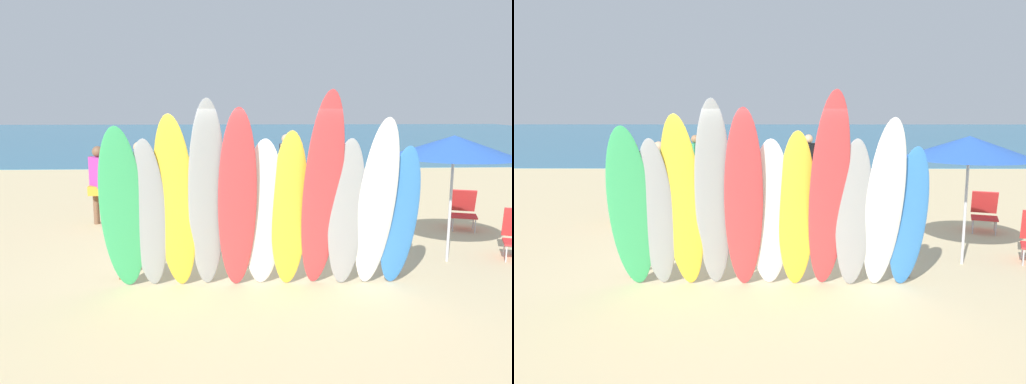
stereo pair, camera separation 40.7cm
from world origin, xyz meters
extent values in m
plane|color=#D3BC8C|center=(0.00, 14.00, 0.00)|extent=(60.00, 60.00, 0.00)
cube|color=teal|center=(0.00, 32.79, 0.01)|extent=(60.00, 40.00, 0.02)
cylinder|color=brown|center=(-2.05, 0.00, 0.35)|extent=(0.07, 0.07, 0.71)
cylinder|color=brown|center=(2.05, 0.00, 0.35)|extent=(0.07, 0.07, 0.71)
cylinder|color=brown|center=(0.00, 0.00, 0.71)|extent=(4.22, 0.06, 0.06)
ellipsoid|color=#38B266|center=(-1.85, -0.66, 1.15)|extent=(0.63, 0.87, 2.31)
ellipsoid|color=#999EA3|center=(-1.51, -0.60, 1.07)|extent=(0.49, 0.78, 2.15)
ellipsoid|color=yellow|center=(-1.15, -0.63, 1.23)|extent=(0.59, 0.83, 2.45)
ellipsoid|color=#999EA3|center=(-0.73, -0.69, 1.32)|extent=(0.57, 1.02, 2.64)
ellipsoid|color=#D13D42|center=(-0.33, -0.72, 1.27)|extent=(0.56, 0.94, 2.53)
ellipsoid|color=white|center=(0.01, -0.55, 1.07)|extent=(0.58, 0.71, 2.13)
ellipsoid|color=yellow|center=(0.36, -0.58, 1.12)|extent=(0.50, 0.68, 2.24)
ellipsoid|color=#D13D42|center=(0.78, -0.73, 1.37)|extent=(0.55, 1.06, 2.74)
ellipsoid|color=#999EA3|center=(1.12, -0.64, 1.07)|extent=(0.53, 0.77, 2.15)
ellipsoid|color=white|center=(1.51, -0.71, 1.21)|extent=(0.51, 0.92, 2.41)
ellipsoid|color=#337AD1|center=(1.88, -0.58, 1.02)|extent=(0.48, 0.66, 2.04)
cylinder|color=#9E704C|center=(-2.20, 6.94, 0.40)|extent=(0.12, 0.12, 0.81)
cylinder|color=#9E704C|center=(-2.04, 7.24, 0.40)|extent=(0.12, 0.12, 0.81)
cube|color=orange|center=(-2.12, 7.09, 0.74)|extent=(0.43, 0.27, 0.19)
cube|color=#33A36B|center=(-2.12, 7.09, 1.13)|extent=(0.39, 0.47, 0.63)
sphere|color=#9E704C|center=(-2.12, 7.09, 1.56)|extent=(0.23, 0.23, 0.23)
cylinder|color=#9E704C|center=(-2.24, 6.85, 1.16)|extent=(0.10, 0.10, 0.56)
cylinder|color=#9E704C|center=(-1.99, 7.33, 1.16)|extent=(0.10, 0.10, 0.56)
cylinder|color=#9E704C|center=(-3.38, 5.88, 0.37)|extent=(0.11, 0.11, 0.74)
cylinder|color=#9E704C|center=(-3.68, 5.96, 0.37)|extent=(0.11, 0.11, 0.74)
cube|color=#B23399|center=(-3.53, 5.92, 0.69)|extent=(0.40, 0.25, 0.18)
cube|color=black|center=(-3.53, 5.92, 1.04)|extent=(0.42, 0.29, 0.58)
sphere|color=#9E704C|center=(-3.53, 5.92, 1.43)|extent=(0.21, 0.21, 0.21)
cylinder|color=#9E704C|center=(-3.29, 5.85, 1.07)|extent=(0.09, 0.09, 0.52)
cylinder|color=#9E704C|center=(-3.77, 5.98, 1.07)|extent=(0.09, 0.09, 0.52)
cylinder|color=brown|center=(-3.09, 3.35, 0.41)|extent=(0.12, 0.12, 0.81)
cylinder|color=brown|center=(-3.33, 3.59, 0.41)|extent=(0.12, 0.12, 0.81)
cube|color=orange|center=(-3.21, 3.47, 0.75)|extent=(0.44, 0.27, 0.19)
cube|color=#B23399|center=(-3.21, 3.47, 1.13)|extent=(0.45, 0.45, 0.64)
sphere|color=brown|center=(-3.21, 3.47, 1.56)|extent=(0.23, 0.23, 0.23)
cylinder|color=brown|center=(-3.02, 3.28, 1.17)|extent=(0.10, 0.10, 0.57)
cylinder|color=brown|center=(-3.40, 3.66, 1.17)|extent=(0.10, 0.10, 0.57)
cylinder|color=tan|center=(1.06, 6.48, 0.42)|extent=(0.13, 0.13, 0.84)
cylinder|color=tan|center=(0.92, 6.16, 0.42)|extent=(0.13, 0.13, 0.84)
cube|color=#2D4CB2|center=(0.99, 6.32, 0.77)|extent=(0.45, 0.28, 0.20)
cube|color=black|center=(0.99, 6.32, 1.17)|extent=(0.39, 0.49, 0.66)
sphere|color=tan|center=(0.99, 6.32, 1.62)|extent=(0.24, 0.24, 0.24)
cylinder|color=tan|center=(1.11, 6.57, 1.20)|extent=(0.10, 0.10, 0.58)
cylinder|color=tan|center=(0.87, 6.07, 1.20)|extent=(0.10, 0.10, 0.58)
cylinder|color=tan|center=(-2.58, 4.00, 0.42)|extent=(0.13, 0.13, 0.84)
cylinder|color=tan|center=(-2.30, 3.80, 0.42)|extent=(0.13, 0.13, 0.84)
cube|color=#2D4CB2|center=(-2.44, 3.90, 0.77)|extent=(0.45, 0.28, 0.20)
cube|color=#33A36B|center=(-2.44, 3.90, 1.17)|extent=(0.48, 0.43, 0.66)
sphere|color=tan|center=(-2.44, 3.90, 1.61)|extent=(0.24, 0.24, 0.24)
cylinder|color=tan|center=(-2.66, 4.06, 1.20)|extent=(0.10, 0.10, 0.58)
cylinder|color=tan|center=(-2.21, 3.74, 1.20)|extent=(0.10, 0.10, 0.58)
cylinder|color=#B7B7BC|center=(4.01, 2.62, 0.14)|extent=(0.02, 0.02, 0.28)
cylinder|color=#B7B7BC|center=(4.41, 2.48, 0.14)|extent=(0.02, 0.02, 0.28)
cylinder|color=#B7B7BC|center=(4.14, 2.97, 0.14)|extent=(0.02, 0.02, 0.28)
cylinder|color=#B7B7BC|center=(4.53, 2.84, 0.14)|extent=(0.02, 0.02, 0.28)
cube|color=red|center=(4.27, 2.73, 0.30)|extent=(0.62, 0.59, 0.03)
cube|color=red|center=(4.39, 3.07, 0.55)|extent=(0.57, 0.45, 0.49)
cylinder|color=#B7B7BC|center=(4.04, 0.57, 0.14)|extent=(0.02, 0.02, 0.28)
cylinder|color=#B7B7BC|center=(4.18, 0.92, 0.14)|extent=(0.02, 0.02, 0.28)
cylinder|color=silver|center=(3.10, 0.67, 0.99)|extent=(0.04, 0.04, 1.97)
cone|color=blue|center=(3.10, 0.67, 1.89)|extent=(1.96, 1.96, 0.34)
camera|label=1|loc=(-0.36, -7.42, 2.58)|focal=36.54mm
camera|label=2|loc=(0.05, -7.42, 2.58)|focal=36.54mm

